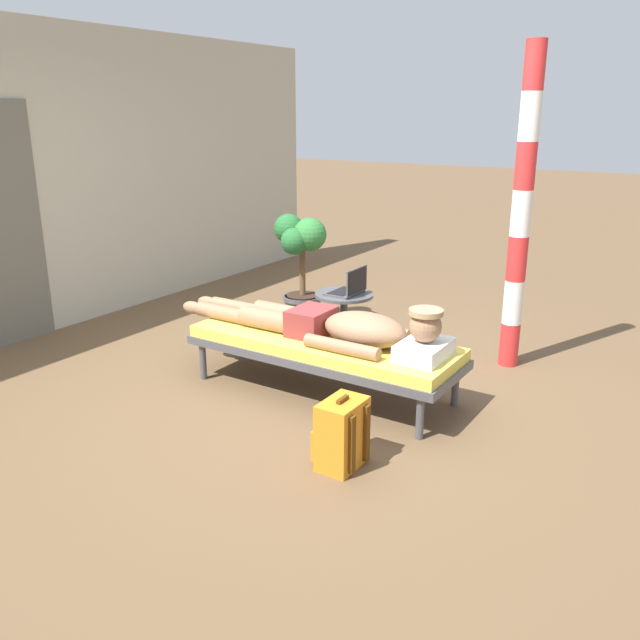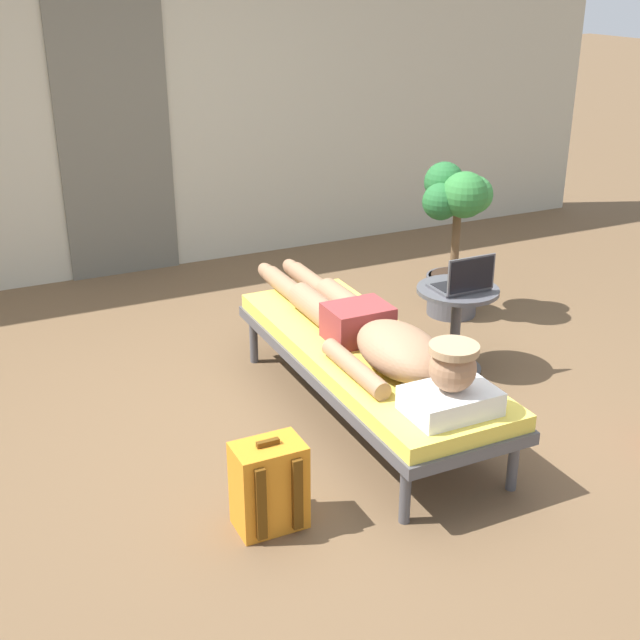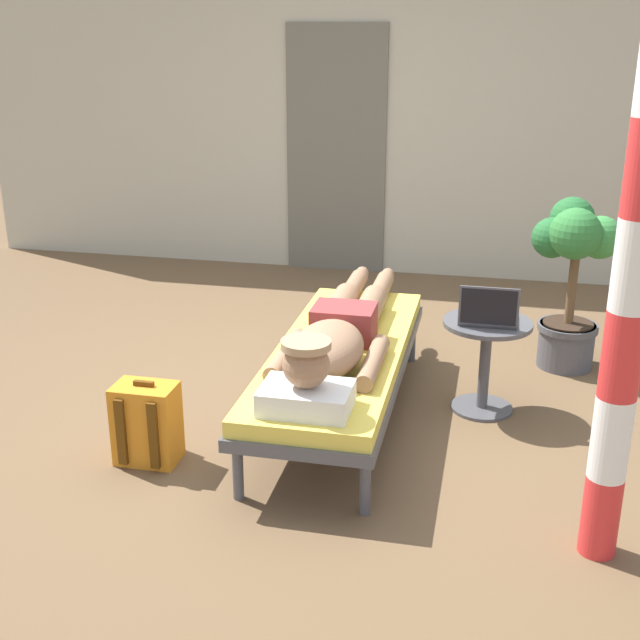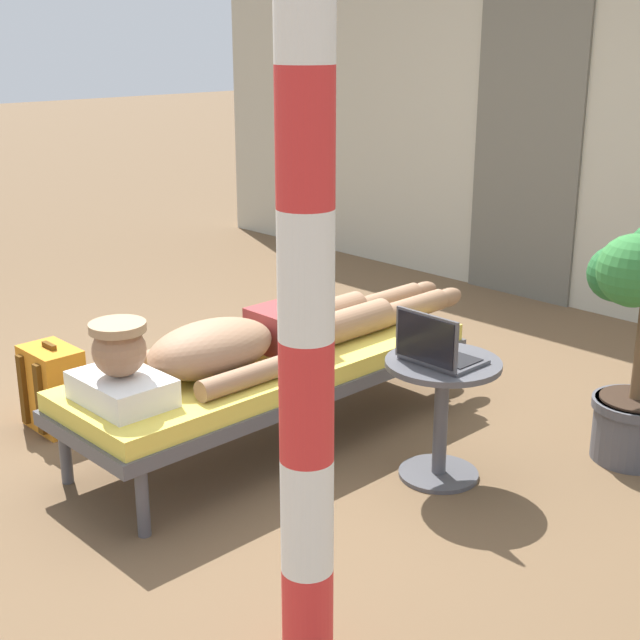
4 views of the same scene
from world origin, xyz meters
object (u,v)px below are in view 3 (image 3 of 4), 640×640
at_px(lounge_chair, 340,359).
at_px(laptop, 488,314).
at_px(porch_post, 634,265).
at_px(backpack, 147,424).
at_px(person_reclining, 336,336).
at_px(side_table, 486,350).
at_px(potted_plant, 572,269).

distance_m(lounge_chair, laptop, 0.82).
distance_m(lounge_chair, porch_post, 1.80).
bearing_deg(lounge_chair, laptop, 16.73).
bearing_deg(backpack, porch_post, -8.39).
bearing_deg(backpack, lounge_chair, 38.18).
relative_size(lounge_chair, laptop, 6.40).
bearing_deg(porch_post, person_reclining, 145.83).
distance_m(person_reclining, side_table, 0.86).
relative_size(side_table, potted_plant, 0.50).
xyz_separation_m(lounge_chair, laptop, (0.75, 0.23, 0.24)).
bearing_deg(laptop, backpack, -150.99).
relative_size(lounge_chair, side_table, 3.79).
height_order(lounge_chair, porch_post, porch_post).
relative_size(person_reclining, porch_post, 0.89).
xyz_separation_m(person_reclining, backpack, (-0.83, -0.55, -0.32)).
relative_size(person_reclining, backpack, 5.12).
height_order(side_table, porch_post, porch_post).
distance_m(laptop, backpack, 1.85).
height_order(backpack, porch_post, porch_post).
xyz_separation_m(backpack, potted_plant, (2.05, 1.67, 0.44)).
xyz_separation_m(backpack, porch_post, (2.08, -0.31, 1.02)).
height_order(lounge_chair, laptop, laptop).
xyz_separation_m(lounge_chair, side_table, (0.75, 0.28, 0.01)).
xyz_separation_m(laptop, backpack, (-1.58, -0.88, -0.39)).
relative_size(lounge_chair, backpack, 4.68).
relative_size(side_table, laptop, 1.69).
height_order(laptop, porch_post, porch_post).
bearing_deg(porch_post, side_table, 112.18).
distance_m(person_reclining, laptop, 0.83).
bearing_deg(porch_post, lounge_chair, 142.72).
xyz_separation_m(person_reclining, laptop, (0.75, 0.33, 0.06)).
height_order(potted_plant, porch_post, porch_post).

